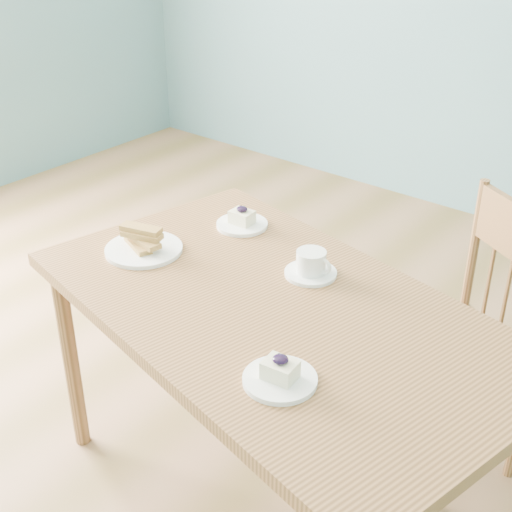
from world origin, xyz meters
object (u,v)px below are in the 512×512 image
dining_table (276,328)px  cheesecake_plate_far (242,221)px  cheesecake_plate_near (280,375)px  coffee_cup (311,265)px  dining_chair (464,338)px  biscotti_plate (143,244)px

dining_table → cheesecake_plate_far: 0.48m
cheesecake_plate_near → coffee_cup: size_ratio=1.14×
dining_chair → biscotti_plate: dining_chair is taller
cheesecake_plate_far → biscotti_plate: biscotti_plate is taller
dining_chair → biscotti_plate: size_ratio=3.87×
biscotti_plate → cheesecake_plate_near: bearing=-18.5°
cheesecake_plate_far → biscotti_plate: size_ratio=0.71×
dining_table → cheesecake_plate_near: bearing=-38.9°
dining_table → dining_chair: 0.66m
cheesecake_plate_far → coffee_cup: coffee_cup is taller
dining_table → coffee_cup: coffee_cup is taller
cheesecake_plate_far → biscotti_plate: (-0.12, -0.31, 0.00)m
cheesecake_plate_near → coffee_cup: 0.48m
coffee_cup → biscotti_plate: biscotti_plate is taller
dining_chair → coffee_cup: size_ratio=6.04×
cheesecake_plate_near → cheesecake_plate_far: cheesecake_plate_near is taller
coffee_cup → dining_table: bearing=-84.2°
cheesecake_plate_far → dining_table: bearing=-39.1°
dining_table → cheesecake_plate_far: (-0.36, 0.30, 0.09)m
cheesecake_plate_far → coffee_cup: bearing=-17.9°
dining_chair → cheesecake_plate_near: dining_chair is taller
dining_table → coffee_cup: (-0.02, 0.18, 0.10)m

